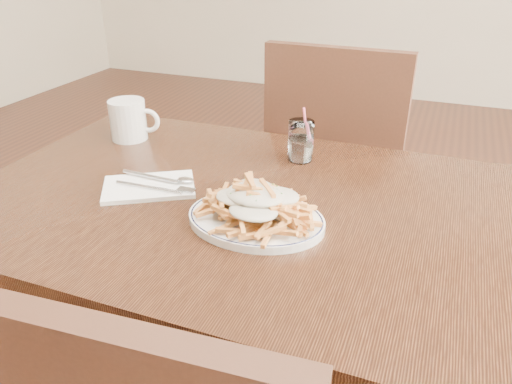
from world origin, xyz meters
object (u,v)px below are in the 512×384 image
at_px(coffee_mug, 129,120).
at_px(table, 240,228).
at_px(chair_far, 337,164).
at_px(fries_plate, 256,219).
at_px(loaded_fries, 256,199).
at_px(water_glass, 301,143).

bearing_deg(coffee_mug, table, -26.91).
bearing_deg(chair_far, coffee_mug, -135.21).
relative_size(fries_plate, loaded_fries, 1.17).
bearing_deg(loaded_fries, chair_far, 90.30).
distance_m(fries_plate, loaded_fries, 0.04).
distance_m(chair_far, water_glass, 0.52).
height_order(table, coffee_mug, coffee_mug).
xyz_separation_m(loaded_fries, water_glass, (-0.01, 0.33, -0.01)).
bearing_deg(loaded_fries, table, 129.33).
bearing_deg(fries_plate, table, 129.33).
bearing_deg(fries_plate, coffee_mug, 148.46).
distance_m(fries_plate, coffee_mug, 0.58).
distance_m(table, fries_plate, 0.15).
bearing_deg(chair_far, table, -95.67).
bearing_deg(table, water_glass, 75.45).
xyz_separation_m(chair_far, fries_plate, (0.00, -0.79, 0.21)).
distance_m(water_glass, coffee_mug, 0.48).
bearing_deg(chair_far, loaded_fries, -89.70).
relative_size(loaded_fries, coffee_mug, 1.88).
bearing_deg(fries_plate, loaded_fries, 0.00).
relative_size(chair_far, water_glass, 6.95).
height_order(fries_plate, water_glass, water_glass).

